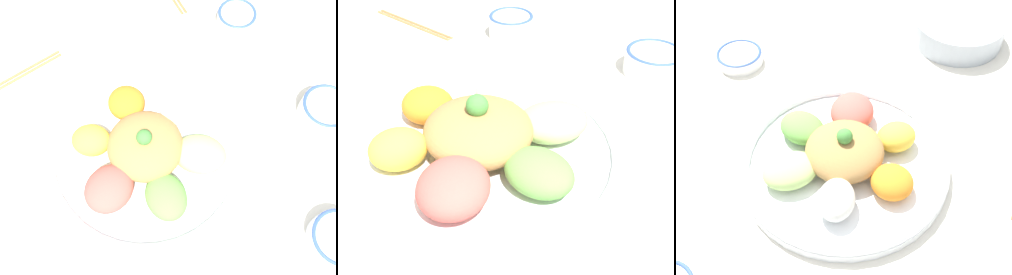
% 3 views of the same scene
% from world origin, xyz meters
% --- Properties ---
extents(ground_plane, '(2.40, 2.40, 0.00)m').
position_xyz_m(ground_plane, '(0.00, 0.00, 0.00)').
color(ground_plane, silver).
extents(salad_platter, '(0.40, 0.40, 0.11)m').
position_xyz_m(salad_platter, '(0.02, -0.00, 0.03)').
color(salad_platter, white).
rests_on(salad_platter, ground_plane).
extents(sauce_bowl_red, '(0.09, 0.09, 0.05)m').
position_xyz_m(sauce_bowl_red, '(0.40, -0.11, 0.03)').
color(sauce_bowl_red, white).
rests_on(sauce_bowl_red, ground_plane).
extents(rice_bowl_plain, '(0.10, 0.10, 0.05)m').
position_xyz_m(rice_bowl_plain, '(0.21, -0.34, 0.03)').
color(rice_bowl_plain, white).
rests_on(rice_bowl_plain, ground_plane).
extents(chopsticks_pair_far, '(0.17, 0.14, 0.01)m').
position_xyz_m(chopsticks_pair_far, '(0.14, 0.33, 0.00)').
color(chopsticks_pair_far, '#9E6B3D').
rests_on(chopsticks_pair_far, ground_plane).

